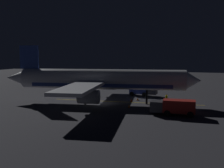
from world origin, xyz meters
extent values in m
cube|color=#323238|center=(0.00, 0.00, -0.10)|extent=(180.00, 180.00, 0.20)
cube|color=gold|center=(-2.06, 4.00, 0.00)|extent=(2.54, 27.56, 0.01)
cylinder|color=white|center=(0.00, 0.00, 4.32)|extent=(8.01, 29.71, 3.55)
cube|color=#2D479E|center=(0.00, 0.00, 3.34)|extent=(7.16, 25.30, 0.64)
cone|color=white|center=(-2.41, 15.63, 4.32)|extent=(3.87, 3.33, 3.47)
cone|color=white|center=(2.50, -16.16, 4.32)|extent=(3.80, 4.69, 3.19)
cube|color=#2D479E|center=(2.10, -13.59, 8.23)|extent=(0.91, 3.61, 4.28)
cube|color=white|center=(-8.58, -2.82, 3.79)|extent=(14.84, 6.92, 0.50)
cylinder|color=slate|center=(-8.06, -1.52, 2.39)|extent=(2.56, 3.48, 2.10)
cube|color=white|center=(9.03, -0.10, 3.79)|extent=(14.84, 6.92, 0.50)
cylinder|color=slate|center=(8.14, 0.98, 2.39)|extent=(2.56, 3.48, 2.10)
cylinder|color=black|center=(-1.24, 8.02, 1.27)|extent=(0.41, 0.41, 2.55)
cylinder|color=black|center=(-1.72, -2.77, 1.27)|extent=(0.41, 0.41, 2.55)
cylinder|color=black|center=(2.48, -2.12, 1.27)|extent=(0.41, 0.41, 2.55)
cube|color=maroon|center=(6.02, 14.11, 1.35)|extent=(2.29, 4.58, 1.81)
cube|color=#38383D|center=(6.15, 10.97, 1.20)|extent=(2.07, 1.88, 1.50)
cylinder|color=black|center=(6.09, 12.54, 0.45)|extent=(2.35, 1.00, 0.90)
cylinder|color=black|center=(5.95, 15.68, 0.45)|extent=(2.35, 1.00, 0.90)
cube|color=navy|center=(-10.53, 4.65, 1.46)|extent=(2.34, 4.01, 2.02)
cube|color=#38383D|center=(-10.35, 7.49, 1.20)|extent=(2.10, 1.92, 1.50)
cylinder|color=black|center=(-10.45, 6.01, 0.45)|extent=(2.36, 1.04, 0.90)
cylinder|color=black|center=(-10.62, 3.29, 0.45)|extent=(2.36, 1.04, 0.90)
cylinder|color=black|center=(-2.62, 11.29, 0.42)|extent=(0.32, 0.32, 0.85)
cylinder|color=yellow|center=(-2.62, 11.29, 1.18)|extent=(0.40, 0.40, 0.65)
sphere|color=tan|center=(-2.62, 11.29, 1.62)|extent=(0.24, 0.24, 0.24)
cone|color=#EA590F|center=(-2.65, 4.89, 0.28)|extent=(0.36, 0.36, 0.55)
cube|color=black|center=(-2.65, 4.89, 0.01)|extent=(0.50, 0.50, 0.03)
cone|color=#EA590F|center=(2.84, 5.89, 0.28)|extent=(0.36, 0.36, 0.55)
cube|color=black|center=(2.84, 5.89, 0.01)|extent=(0.50, 0.50, 0.03)
cone|color=#EA590F|center=(-4.45, 5.69, 0.28)|extent=(0.36, 0.36, 0.55)
cube|color=black|center=(-4.45, 5.69, 0.01)|extent=(0.50, 0.50, 0.03)
camera|label=1|loc=(44.80, 16.83, 8.79)|focal=42.90mm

